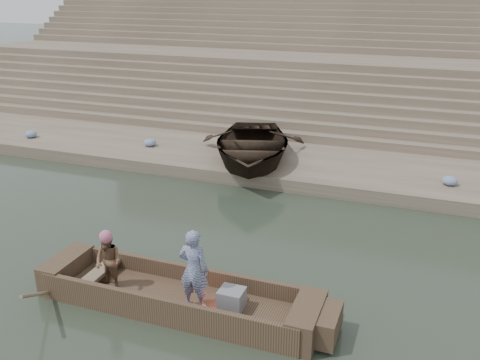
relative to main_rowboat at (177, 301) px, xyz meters
The scene contains 12 objects.
ground 1.94m from the main_rowboat, 165.61° to the left, with size 120.00×120.00×0.00m, color #2B382A.
lower_landing 8.69m from the main_rowboat, 102.50° to the left, with size 32.00×4.00×0.40m, color gray.
mid_landing 16.14m from the main_rowboat, 96.71° to the left, with size 32.00×3.00×2.80m, color gray.
upper_landing 23.19m from the main_rowboat, 94.68° to the left, with size 32.00×3.00×5.20m, color gray.
ghat_steps 17.85m from the main_rowboat, 96.07° to the left, with size 32.00×11.00×5.20m.
main_rowboat is the anchor object (origin of this frame).
rowboat_trim 0.29m from the main_rowboat, ahead, with size 6.04×2.63×1.86m.
standing_man 1.02m from the main_rowboat, 19.86° to the right, with size 0.57×0.38×1.58m, color navy.
rowing_man 1.55m from the main_rowboat, behind, with size 0.58×0.45×1.19m, color #246D40.
television 1.17m from the main_rowboat, ahead, with size 0.46×0.42×0.40m.
beached_rowboat 7.98m from the main_rowboat, 98.89° to the left, with size 3.63×5.08×1.05m, color #2D2116.
cloth_bundles 8.13m from the main_rowboat, 96.66° to the left, with size 16.87×1.64×0.26m.
Camera 1 is at (6.08, -8.28, 5.91)m, focal length 39.62 mm.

